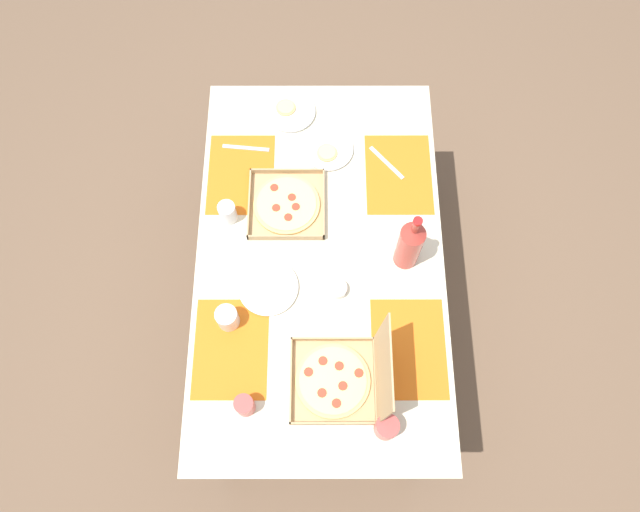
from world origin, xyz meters
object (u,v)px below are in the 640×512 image
at_px(plate_middle, 268,287).
at_px(soda_bottle, 410,244).
at_px(cup_clear_right, 387,427).
at_px(pizza_box_center, 344,378).
at_px(plate_far_left, 291,111).
at_px(cup_spare, 228,212).
at_px(pizza_box_corner_left, 287,205).
at_px(plate_near_left, 328,150).
at_px(condiment_bowl, 337,289).
at_px(cup_red, 228,318).
at_px(cup_clear_left, 245,405).

distance_m(plate_middle, soda_bottle, 0.53).
relative_size(soda_bottle, cup_clear_right, 3.37).
bearing_deg(pizza_box_center, cup_clear_right, 40.96).
bearing_deg(plate_far_left, cup_spare, -25.05).
bearing_deg(plate_middle, pizza_box_corner_left, 169.88).
bearing_deg(cup_spare, plate_middle, 29.17).
relative_size(plate_near_left, soda_bottle, 0.62).
xyz_separation_m(cup_clear_right, condiment_bowl, (-0.49, -0.16, -0.03)).
bearing_deg(plate_far_left, plate_middle, -4.95).
bearing_deg(soda_bottle, plate_near_left, -148.64).
bearing_deg(soda_bottle, cup_clear_right, -9.25).
bearing_deg(plate_middle, cup_red, -47.38).
height_order(plate_far_left, plate_middle, plate_far_left).
height_order(plate_near_left, cup_spare, cup_spare).
bearing_deg(pizza_box_center, plate_near_left, -177.11).
bearing_deg(soda_bottle, pizza_box_center, -27.50).
height_order(plate_near_left, cup_clear_left, cup_clear_left).
bearing_deg(plate_far_left, soda_bottle, 33.97).
distance_m(pizza_box_corner_left, plate_near_left, 0.30).
xyz_separation_m(pizza_box_center, cup_spare, (-0.62, -0.43, -0.00)).
bearing_deg(cup_spare, condiment_bowl, 54.19).
height_order(plate_middle, cup_clear_right, cup_clear_right).
height_order(pizza_box_center, cup_clear_right, pizza_box_center).
bearing_deg(plate_near_left, pizza_box_center, 2.89).
distance_m(pizza_box_center, cup_clear_left, 0.34).
height_order(plate_near_left, cup_clear_right, cup_clear_right).
bearing_deg(plate_middle, pizza_box_center, 38.31).
relative_size(plate_middle, cup_clear_right, 2.28).
relative_size(plate_far_left, cup_clear_left, 2.33).
bearing_deg(cup_clear_right, cup_spare, -144.20).
height_order(plate_far_left, cup_clear_left, cup_clear_left).
relative_size(plate_far_left, plate_middle, 0.92).
distance_m(plate_middle, cup_red, 0.19).
distance_m(pizza_box_corner_left, plate_middle, 0.34).
height_order(pizza_box_center, plate_near_left, pizza_box_center).
relative_size(cup_spare, cup_clear_left, 1.06).
xyz_separation_m(plate_near_left, cup_red, (0.71, -0.36, 0.04)).
bearing_deg(cup_red, plate_middle, 132.62).
bearing_deg(pizza_box_corner_left, cup_clear_right, 22.48).
height_order(plate_middle, cup_red, cup_red).
xyz_separation_m(soda_bottle, cup_spare, (-0.17, -0.66, -0.09)).
bearing_deg(plate_near_left, pizza_box_corner_left, -32.97).
distance_m(plate_near_left, cup_clear_right, 1.10).
distance_m(pizza_box_center, plate_near_left, 0.92).
xyz_separation_m(pizza_box_center, pizza_box_corner_left, (-0.67, -0.21, -0.04)).
bearing_deg(condiment_bowl, cup_red, -73.26).
xyz_separation_m(plate_near_left, cup_clear_left, (1.01, -0.28, 0.03)).
relative_size(pizza_box_center, plate_middle, 1.50).
xyz_separation_m(pizza_box_center, plate_near_left, (-0.92, -0.05, -0.04)).
relative_size(pizza_box_center, condiment_bowl, 4.49).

